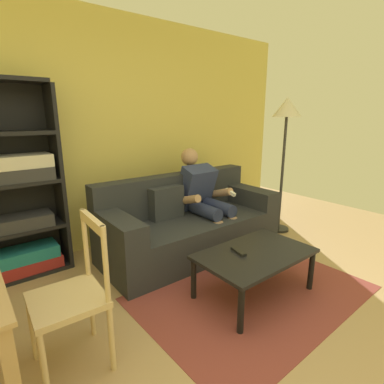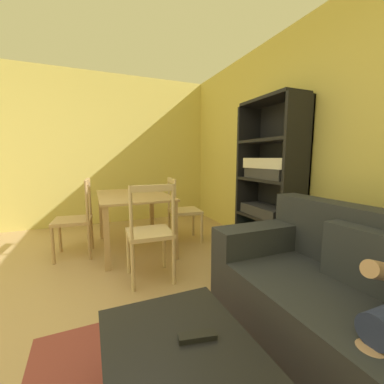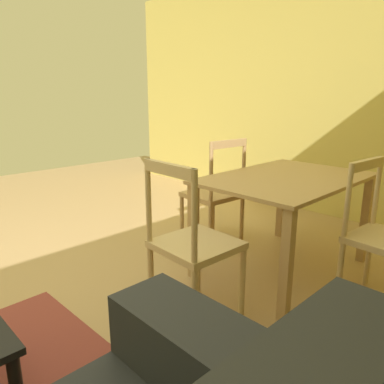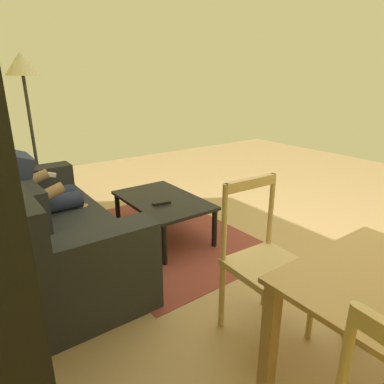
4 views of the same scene
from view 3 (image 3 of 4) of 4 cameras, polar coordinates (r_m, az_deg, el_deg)
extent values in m
plane|color=tan|center=(2.70, -24.83, -15.24)|extent=(8.32, 8.32, 0.00)
cube|color=#D2BE5D|center=(4.47, 15.59, 14.86)|extent=(0.12, 5.24, 2.67)
cube|color=#282B30|center=(1.17, 5.51, -26.11)|extent=(0.24, 0.86, 0.22)
cube|color=tan|center=(2.74, 14.50, 2.09)|extent=(1.25, 0.86, 0.02)
cube|color=tan|center=(3.50, 13.76, -1.25)|extent=(0.06, 0.06, 0.70)
cube|color=tan|center=(2.63, 0.22, -6.16)|extent=(0.06, 0.06, 0.70)
cube|color=tan|center=(3.19, 25.38, -3.88)|extent=(0.06, 0.06, 0.70)
cube|color=tan|center=(2.21, 14.48, -11.03)|extent=(0.06, 0.06, 0.70)
cylinder|color=#D1B27F|center=(2.53, 22.00, -11.44)|extent=(0.04, 0.04, 0.44)
cylinder|color=#D1B27F|center=(2.85, 25.74, -8.89)|extent=(0.04, 0.04, 0.44)
cylinder|color=#D1B27F|center=(2.37, 23.06, -1.48)|extent=(0.03, 0.03, 0.47)
cylinder|color=#D1B27F|center=(2.71, 26.82, 0.02)|extent=(0.03, 0.03, 0.47)
cube|color=#D1B27F|center=(2.50, 25.58, 3.91)|extent=(0.38, 0.07, 0.06)
cube|color=#D1B27F|center=(2.11, 0.70, -8.19)|extent=(0.44, 0.44, 0.04)
cylinder|color=#D1B27F|center=(2.22, 7.83, -13.81)|extent=(0.04, 0.04, 0.47)
cylinder|color=#D1B27F|center=(2.45, 0.94, -10.76)|extent=(0.04, 0.04, 0.47)
cylinder|color=#D1B27F|center=(1.98, 0.35, -17.48)|extent=(0.04, 0.04, 0.47)
cylinder|color=#D1B27F|center=(2.24, -6.40, -13.51)|extent=(0.04, 0.04, 0.47)
cylinder|color=#D1B27F|center=(1.77, 0.38, -4.24)|extent=(0.03, 0.03, 0.49)
cylinder|color=#D1B27F|center=(2.06, -6.78, -1.64)|extent=(0.03, 0.03, 0.49)
cube|color=#D1B27F|center=(1.86, -3.58, 3.54)|extent=(0.05, 0.38, 0.06)
cube|color=tan|center=(3.23, 3.12, -0.43)|extent=(0.45, 0.45, 0.04)
cylinder|color=tan|center=(3.55, 3.24, -2.74)|extent=(0.04, 0.04, 0.44)
cylinder|color=tan|center=(3.32, -1.59, -4.02)|extent=(0.04, 0.04, 0.44)
cylinder|color=tan|center=(3.30, 7.75, -4.26)|extent=(0.04, 0.04, 0.44)
cylinder|color=tan|center=(3.04, 2.87, -5.79)|extent=(0.04, 0.04, 0.44)
cylinder|color=tan|center=(3.18, 8.05, 3.80)|extent=(0.03, 0.03, 0.50)
cylinder|color=tan|center=(2.91, 2.99, 2.92)|extent=(0.03, 0.03, 0.50)
cube|color=tan|center=(3.01, 5.73, 7.50)|extent=(0.38, 0.07, 0.06)
camera|label=1|loc=(3.57, -15.43, 18.62)|focal=28.05mm
camera|label=2|loc=(2.09, -70.16, 2.38)|focal=22.84mm
camera|label=4|loc=(2.51, 47.59, 15.54)|focal=31.35mm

